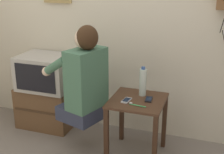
# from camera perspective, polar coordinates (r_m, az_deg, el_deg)

# --- Properties ---
(wall_back) EXTENTS (6.80, 0.05, 2.55)m
(wall_back) POSITION_cam_1_polar(r_m,az_deg,el_deg) (3.24, 1.30, 11.48)
(wall_back) COLOR beige
(wall_back) RESTS_ON ground_plane
(side_table) EXTENTS (0.49, 0.51, 0.58)m
(side_table) POSITION_cam_1_polar(r_m,az_deg,el_deg) (2.92, 4.63, -6.36)
(side_table) COLOR #422819
(side_table) RESTS_ON ground_plane
(person) EXTENTS (0.59, 0.52, 0.91)m
(person) POSITION_cam_1_polar(r_m,az_deg,el_deg) (2.87, -5.12, -0.24)
(person) COLOR #2D3347
(person) RESTS_ON ground_plane
(tv_stand) EXTENTS (0.61, 0.41, 0.46)m
(tv_stand) POSITION_cam_1_polar(r_m,az_deg,el_deg) (3.63, -11.83, -5.26)
(tv_stand) COLOR brown
(tv_stand) RESTS_ON ground_plane
(television) EXTENTS (0.56, 0.44, 0.37)m
(television) POSITION_cam_1_polar(r_m,az_deg,el_deg) (3.46, -11.99, 0.89)
(television) COLOR #ADA89E
(television) RESTS_ON tv_stand
(cell_phone_held) EXTENTS (0.07, 0.13, 0.01)m
(cell_phone_held) POSITION_cam_1_polar(r_m,az_deg,el_deg) (2.83, 2.67, -4.26)
(cell_phone_held) COLOR silver
(cell_phone_held) RESTS_ON side_table
(cell_phone_spare) EXTENTS (0.07, 0.13, 0.01)m
(cell_phone_spare) POSITION_cam_1_polar(r_m,az_deg,el_deg) (2.87, 6.74, -4.05)
(cell_phone_spare) COLOR black
(cell_phone_spare) RESTS_ON side_table
(water_bottle) EXTENTS (0.07, 0.07, 0.28)m
(water_bottle) POSITION_cam_1_polar(r_m,az_deg,el_deg) (2.92, 5.65, -0.92)
(water_bottle) COLOR silver
(water_bottle) RESTS_ON side_table
(toothbrush) EXTENTS (0.15, 0.03, 0.02)m
(toothbrush) POSITION_cam_1_polar(r_m,az_deg,el_deg) (2.73, 4.45, -5.13)
(toothbrush) COLOR #4CBF66
(toothbrush) RESTS_ON side_table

